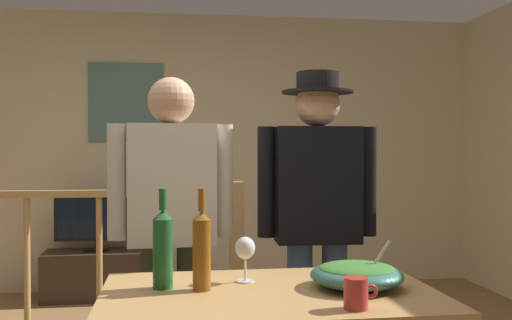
{
  "coord_description": "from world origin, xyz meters",
  "views": [
    {
      "loc": [
        -0.12,
        -2.96,
        1.3
      ],
      "look_at": [
        0.25,
        -0.39,
        1.25
      ],
      "focal_mm": 41.56,
      "sensor_mm": 36.0,
      "label": 1
    }
  ],
  "objects_px": {
    "person_standing_right": "(317,205)",
    "wine_bottle_green": "(163,247)",
    "stair_railing": "(94,241)",
    "tv_console": "(97,275)",
    "flat_screen_tv": "(96,219)",
    "mug_red": "(356,293)",
    "person_standing_left": "(171,213)",
    "wine_bottle_amber": "(202,249)",
    "framed_picture": "(126,102)",
    "serving_table": "(270,311)",
    "salad_bowl": "(357,274)",
    "wine_glass": "(245,250)"
  },
  "relations": [
    {
      "from": "framed_picture",
      "to": "serving_table",
      "type": "relative_size",
      "value": 0.57
    },
    {
      "from": "framed_picture",
      "to": "wine_bottle_amber",
      "type": "distance_m",
      "value": 3.48
    },
    {
      "from": "stair_railing",
      "to": "mug_red",
      "type": "relative_size",
      "value": 25.66
    },
    {
      "from": "wine_glass",
      "to": "mug_red",
      "type": "relative_size",
      "value": 1.55
    },
    {
      "from": "flat_screen_tv",
      "to": "person_standing_right",
      "type": "bearing_deg",
      "value": -59.29
    },
    {
      "from": "salad_bowl",
      "to": "framed_picture",
      "type": "bearing_deg",
      "value": 108.32
    },
    {
      "from": "wine_bottle_green",
      "to": "person_standing_left",
      "type": "distance_m",
      "value": 0.64
    },
    {
      "from": "tv_console",
      "to": "flat_screen_tv",
      "type": "relative_size",
      "value": 1.3
    },
    {
      "from": "tv_console",
      "to": "person_standing_left",
      "type": "bearing_deg",
      "value": -74.67
    },
    {
      "from": "person_standing_right",
      "to": "serving_table",
      "type": "bearing_deg",
      "value": 66.36
    },
    {
      "from": "salad_bowl",
      "to": "wine_bottle_green",
      "type": "height_order",
      "value": "wine_bottle_green"
    },
    {
      "from": "person_standing_left",
      "to": "wine_glass",
      "type": "bearing_deg",
      "value": 114.21
    },
    {
      "from": "mug_red",
      "to": "serving_table",
      "type": "bearing_deg",
      "value": 129.69
    },
    {
      "from": "stair_railing",
      "to": "flat_screen_tv",
      "type": "height_order",
      "value": "stair_railing"
    },
    {
      "from": "framed_picture",
      "to": "tv_console",
      "type": "bearing_deg",
      "value": -129.11
    },
    {
      "from": "stair_railing",
      "to": "tv_console",
      "type": "relative_size",
      "value": 3.37
    },
    {
      "from": "person_standing_right",
      "to": "wine_bottle_green",
      "type": "bearing_deg",
      "value": 42.67
    },
    {
      "from": "flat_screen_tv",
      "to": "person_standing_left",
      "type": "bearing_deg",
      "value": -74.47
    },
    {
      "from": "framed_picture",
      "to": "person_standing_left",
      "type": "relative_size",
      "value": 0.44
    },
    {
      "from": "flat_screen_tv",
      "to": "salad_bowl",
      "type": "distance_m",
      "value": 3.35
    },
    {
      "from": "salad_bowl",
      "to": "wine_bottle_green",
      "type": "distance_m",
      "value": 0.76
    },
    {
      "from": "wine_bottle_green",
      "to": "mug_red",
      "type": "relative_size",
      "value": 3.26
    },
    {
      "from": "framed_picture",
      "to": "wine_glass",
      "type": "relative_size",
      "value": 3.96
    },
    {
      "from": "framed_picture",
      "to": "wine_glass",
      "type": "distance_m",
      "value": 3.4
    },
    {
      "from": "framed_picture",
      "to": "wine_bottle_green",
      "type": "distance_m",
      "value": 3.41
    },
    {
      "from": "wine_bottle_amber",
      "to": "stair_railing",
      "type": "bearing_deg",
      "value": 107.71
    },
    {
      "from": "wine_glass",
      "to": "wine_bottle_amber",
      "type": "relative_size",
      "value": 0.47
    },
    {
      "from": "wine_bottle_amber",
      "to": "person_standing_left",
      "type": "height_order",
      "value": "person_standing_left"
    },
    {
      "from": "flat_screen_tv",
      "to": "wine_bottle_amber",
      "type": "xyz_separation_m",
      "value": [
        0.76,
        -3.02,
        0.23
      ]
    },
    {
      "from": "mug_red",
      "to": "stair_railing",
      "type": "bearing_deg",
      "value": 115.79
    },
    {
      "from": "framed_picture",
      "to": "person_standing_left",
      "type": "distance_m",
      "value": 2.79
    },
    {
      "from": "person_standing_right",
      "to": "flat_screen_tv",
      "type": "bearing_deg",
      "value": -56.22
    },
    {
      "from": "mug_red",
      "to": "person_standing_left",
      "type": "bearing_deg",
      "value": 120.85
    },
    {
      "from": "flat_screen_tv",
      "to": "salad_bowl",
      "type": "xyz_separation_m",
      "value": [
        1.36,
        -3.06,
        0.13
      ]
    },
    {
      "from": "wine_bottle_green",
      "to": "person_standing_left",
      "type": "relative_size",
      "value": 0.23
    },
    {
      "from": "mug_red",
      "to": "wine_bottle_green",
      "type": "bearing_deg",
      "value": 148.82
    },
    {
      "from": "wine_bottle_amber",
      "to": "person_standing_right",
      "type": "bearing_deg",
      "value": 47.83
    },
    {
      "from": "mug_red",
      "to": "person_standing_right",
      "type": "distance_m",
      "value": 1.05
    },
    {
      "from": "tv_console",
      "to": "stair_railing",
      "type": "bearing_deg",
      "value": -83.89
    },
    {
      "from": "flat_screen_tv",
      "to": "wine_bottle_amber",
      "type": "bearing_deg",
      "value": -75.84
    },
    {
      "from": "framed_picture",
      "to": "person_standing_right",
      "type": "xyz_separation_m",
      "value": [
        1.15,
        -2.65,
        -0.72
      ]
    },
    {
      "from": "stair_railing",
      "to": "salad_bowl",
      "type": "bearing_deg",
      "value": -59.19
    },
    {
      "from": "stair_railing",
      "to": "tv_console",
      "type": "bearing_deg",
      "value": 96.11
    },
    {
      "from": "person_standing_right",
      "to": "stair_railing",
      "type": "bearing_deg",
      "value": -43.75
    },
    {
      "from": "wine_glass",
      "to": "serving_table",
      "type": "bearing_deg",
      "value": -65.36
    },
    {
      "from": "flat_screen_tv",
      "to": "wine_bottle_amber",
      "type": "distance_m",
      "value": 3.12
    },
    {
      "from": "tv_console",
      "to": "person_standing_right",
      "type": "height_order",
      "value": "person_standing_right"
    },
    {
      "from": "tv_console",
      "to": "person_standing_right",
      "type": "bearing_deg",
      "value": -59.63
    },
    {
      "from": "wine_bottle_amber",
      "to": "person_standing_right",
      "type": "distance_m",
      "value": 0.93
    },
    {
      "from": "tv_console",
      "to": "wine_glass",
      "type": "bearing_deg",
      "value": -72.19
    }
  ]
}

